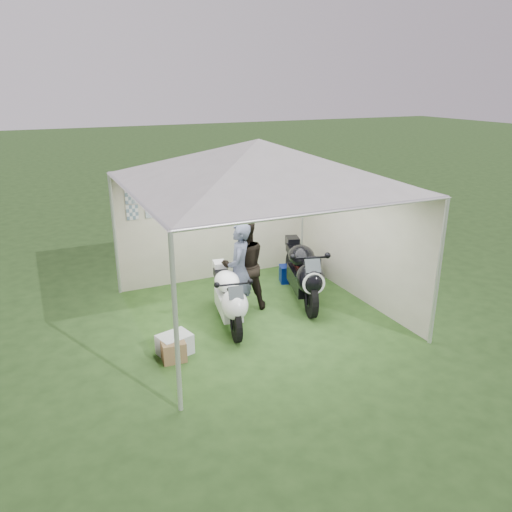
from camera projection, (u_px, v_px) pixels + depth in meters
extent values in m
plane|color=#29491C|center=(259.00, 315.00, 8.67)|extent=(80.00, 80.00, 0.00)
cylinder|color=silver|center=(176.00, 326.00, 5.78)|extent=(0.06, 0.06, 2.30)
cylinder|color=silver|center=(438.00, 274.00, 7.37)|extent=(0.06, 0.06, 2.30)
cylinder|color=silver|center=(115.00, 235.00, 9.21)|extent=(0.06, 0.06, 2.30)
cylinder|color=silver|center=(303.00, 213.00, 10.80)|extent=(0.06, 0.06, 2.30)
cube|color=beige|center=(216.00, 223.00, 10.00)|extent=(4.00, 0.02, 2.30)
cube|color=beige|center=(138.00, 270.00, 7.50)|extent=(0.02, 4.00, 2.30)
cube|color=beige|center=(358.00, 237.00, 9.08)|extent=(0.02, 4.00, 2.30)
pyramid|color=white|center=(259.00, 162.00, 7.79)|extent=(5.66, 5.66, 0.70)
cube|color=#99A5B7|center=(131.00, 196.00, 9.10)|extent=(0.22, 0.02, 0.28)
cube|color=#99A5B7|center=(150.00, 195.00, 9.24)|extent=(0.22, 0.02, 0.28)
cube|color=#99A5B7|center=(168.00, 193.00, 9.38)|extent=(0.22, 0.01, 0.28)
cube|color=#99A5B7|center=(186.00, 191.00, 9.52)|extent=(0.22, 0.01, 0.28)
cube|color=#99A5B7|center=(132.00, 212.00, 9.20)|extent=(0.22, 0.02, 0.28)
cube|color=#99A5B7|center=(151.00, 210.00, 9.34)|extent=(0.22, 0.01, 0.28)
cube|color=#99A5B7|center=(169.00, 209.00, 9.48)|extent=(0.22, 0.02, 0.28)
cube|color=#99A5B7|center=(187.00, 207.00, 9.61)|extent=(0.22, 0.01, 0.28)
cylinder|color=#D8590C|center=(225.00, 183.00, 9.79)|extent=(3.20, 0.02, 0.02)
cylinder|color=black|center=(236.00, 325.00, 7.71)|extent=(0.19, 0.57, 0.56)
cylinder|color=black|center=(221.00, 292.00, 8.90)|extent=(0.24, 0.58, 0.56)
cube|color=white|center=(228.00, 304.00, 8.24)|extent=(0.47, 0.93, 0.28)
ellipsoid|color=white|center=(235.00, 305.00, 7.70)|extent=(0.52, 0.63, 0.47)
ellipsoid|color=white|center=(227.00, 281.00, 8.20)|extent=(0.51, 0.64, 0.33)
cube|color=black|center=(223.00, 276.00, 8.56)|extent=(0.34, 0.59, 0.13)
cube|color=white|center=(219.00, 266.00, 8.82)|extent=(0.25, 0.31, 0.17)
cube|color=black|center=(224.00, 287.00, 8.53)|extent=(0.19, 0.52, 0.09)
cube|color=#3F474C|center=(236.00, 293.00, 7.51)|extent=(0.24, 0.17, 0.20)
cylinder|color=black|center=(311.00, 300.00, 8.50)|extent=(0.29, 0.65, 0.64)
cylinder|color=black|center=(293.00, 269.00, 9.90)|extent=(0.34, 0.66, 0.64)
cube|color=black|center=(302.00, 280.00, 9.12)|extent=(0.64, 1.08, 0.32)
ellipsoid|color=black|center=(310.00, 279.00, 8.49)|extent=(0.64, 0.75, 0.53)
ellipsoid|color=black|center=(301.00, 256.00, 9.08)|extent=(0.64, 0.77, 0.38)
cube|color=black|center=(296.00, 252.00, 9.50)|extent=(0.45, 0.69, 0.15)
cube|color=black|center=(292.00, 242.00, 9.80)|extent=(0.32, 0.37, 0.19)
cube|color=maroon|center=(297.00, 262.00, 9.46)|extent=(0.27, 0.59, 0.11)
cube|color=#3F474C|center=(313.00, 266.00, 8.27)|extent=(0.29, 0.22, 0.23)
cylinder|color=white|center=(314.00, 284.00, 8.27)|extent=(0.37, 0.13, 0.38)
cube|color=#0821A8|center=(291.00, 274.00, 10.04)|extent=(0.52, 0.41, 0.35)
imported|color=black|center=(244.00, 265.00, 8.67)|extent=(0.87, 0.72, 1.64)
imported|color=slate|center=(239.00, 270.00, 8.42)|extent=(0.64, 0.71, 1.64)
cube|color=black|center=(306.00, 269.00, 10.13)|extent=(0.49, 0.40, 0.47)
cube|color=silver|center=(175.00, 344.00, 7.38)|extent=(0.54, 0.47, 0.31)
cube|color=brown|center=(173.00, 350.00, 7.23)|extent=(0.36, 0.36, 0.30)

